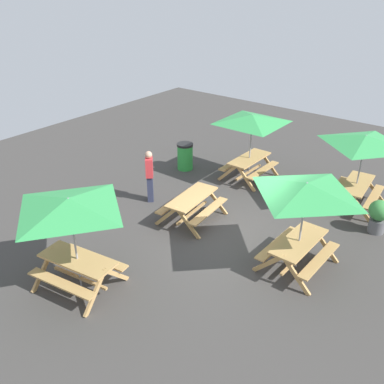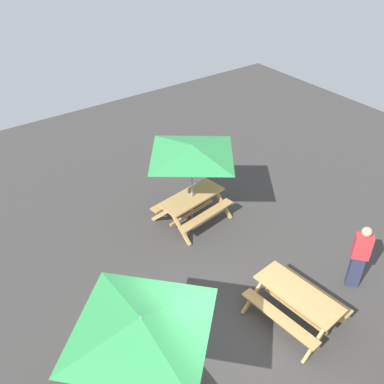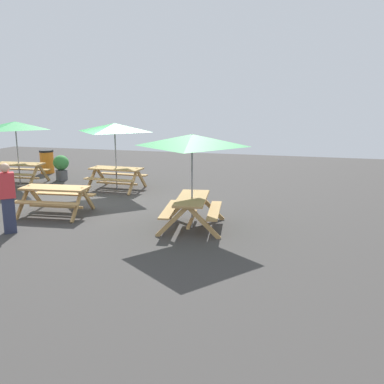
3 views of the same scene
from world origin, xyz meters
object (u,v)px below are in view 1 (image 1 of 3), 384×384
at_px(picnic_table_3, 306,195).
at_px(person_standing, 150,175).
at_px(trash_bin_green, 185,156).
at_px(picnic_table_0, 70,211).
at_px(potted_plant_0, 379,215).
at_px(picnic_table_2, 192,202).
at_px(picnic_table_4, 252,124).
at_px(picnic_table_1, 364,145).

height_order(picnic_table_3, person_standing, picnic_table_3).
xyz_separation_m(trash_bin_green, person_standing, (-2.59, -0.67, 0.39)).
bearing_deg(person_standing, picnic_table_0, 159.40).
bearing_deg(picnic_table_3, potted_plant_0, -18.91).
xyz_separation_m(picnic_table_2, person_standing, (0.12, 1.75, 0.32)).
xyz_separation_m(picnic_table_0, trash_bin_green, (6.64, 2.23, -1.49)).
xyz_separation_m(picnic_table_0, picnic_table_4, (7.39, -0.02, 0.00)).
bearing_deg(picnic_table_0, picnic_table_3, -142.42).
distance_m(picnic_table_0, picnic_table_3, 5.18).
relative_size(picnic_table_1, picnic_table_3, 1.00).
bearing_deg(picnic_table_4, picnic_table_0, -179.84).
bearing_deg(picnic_table_1, picnic_table_2, 132.57).
xyz_separation_m(picnic_table_2, potted_plant_0, (2.62, -4.46, -0.01)).
distance_m(picnic_table_0, trash_bin_green, 7.16).
xyz_separation_m(picnic_table_2, picnic_table_4, (3.46, 0.18, 1.43)).
bearing_deg(picnic_table_0, picnic_table_2, -101.17).
height_order(picnic_table_3, potted_plant_0, picnic_table_3).
bearing_deg(picnic_table_1, picnic_table_0, 149.78).
xyz_separation_m(picnic_table_3, picnic_table_4, (3.66, 3.59, 0.00)).
distance_m(picnic_table_1, picnic_table_3, 3.95).
distance_m(picnic_table_3, picnic_table_4, 5.13).
bearing_deg(picnic_table_1, person_standing, 120.03).
xyz_separation_m(picnic_table_4, person_standing, (-3.34, 1.58, -1.10)).
bearing_deg(person_standing, picnic_table_4, -66.90).
bearing_deg(person_standing, picnic_table_1, -96.66).
bearing_deg(picnic_table_2, picnic_table_0, 171.45).
bearing_deg(picnic_table_4, picnic_table_2, -176.74).
xyz_separation_m(picnic_table_4, potted_plant_0, (-0.84, -4.64, -1.44)).
bearing_deg(picnic_table_0, picnic_table_4, -98.45).
xyz_separation_m(picnic_table_4, trash_bin_green, (-0.75, 2.25, -1.49)).
relative_size(picnic_table_0, picnic_table_4, 0.83).
relative_size(picnic_table_3, picnic_table_4, 0.83).
relative_size(picnic_table_4, trash_bin_green, 2.89).
bearing_deg(potted_plant_0, person_standing, 111.91).
height_order(picnic_table_1, person_standing, picnic_table_1).
bearing_deg(picnic_table_0, trash_bin_green, -79.73).
distance_m(picnic_table_3, person_standing, 5.29).
relative_size(picnic_table_4, potted_plant_0, 2.92).
height_order(potted_plant_0, person_standing, person_standing).
height_order(picnic_table_0, picnic_table_2, picnic_table_0).
height_order(picnic_table_0, person_standing, picnic_table_0).
bearing_deg(picnic_table_1, picnic_table_3, 174.83).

